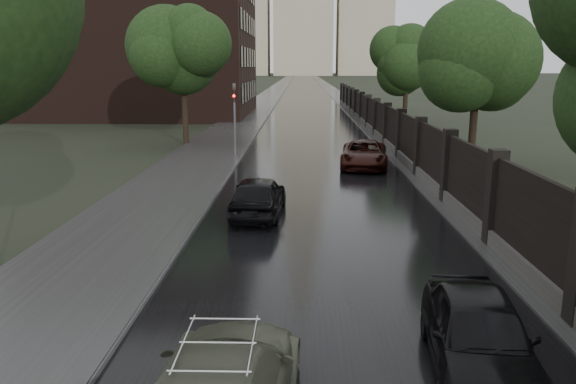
{
  "coord_description": "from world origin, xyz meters",
  "views": [
    {
      "loc": [
        -0.73,
        -5.09,
        4.89
      ],
      "look_at": [
        -1.09,
        9.99,
        1.5
      ],
      "focal_mm": 35.0,
      "sensor_mm": 36.0,
      "label": 1
    }
  ],
  "objects_px": {
    "traffic_light": "(235,114)",
    "car_right_near": "(479,335)",
    "tree_right_b": "(477,65)",
    "tree_left_far": "(183,60)",
    "tree_right_c": "(407,65)",
    "hatchback_left": "(258,196)",
    "car_right_far": "(364,154)"
  },
  "relations": [
    {
      "from": "tree_left_far",
      "to": "car_right_far",
      "type": "distance_m",
      "value": 13.7
    },
    {
      "from": "tree_right_c",
      "to": "traffic_light",
      "type": "xyz_separation_m",
      "value": [
        -11.8,
        -15.01,
        -2.55
      ]
    },
    {
      "from": "car_right_near",
      "to": "car_right_far",
      "type": "xyz_separation_m",
      "value": [
        0.23,
        19.03,
        -0.02
      ]
    },
    {
      "from": "tree_right_b",
      "to": "car_right_near",
      "type": "xyz_separation_m",
      "value": [
        -5.36,
        -18.73,
        -4.27
      ]
    },
    {
      "from": "tree_right_b",
      "to": "traffic_light",
      "type": "distance_m",
      "value": 12.44
    },
    {
      "from": "tree_right_c",
      "to": "traffic_light",
      "type": "distance_m",
      "value": 19.26
    },
    {
      "from": "tree_right_b",
      "to": "traffic_light",
      "type": "xyz_separation_m",
      "value": [
        -11.8,
        2.99,
        -2.55
      ]
    },
    {
      "from": "tree_left_far",
      "to": "tree_right_c",
      "type": "bearing_deg",
      "value": 32.83
    },
    {
      "from": "hatchback_left",
      "to": "car_right_near",
      "type": "bearing_deg",
      "value": 117.07
    },
    {
      "from": "tree_left_far",
      "to": "traffic_light",
      "type": "height_order",
      "value": "tree_left_far"
    },
    {
      "from": "car_right_far",
      "to": "hatchback_left",
      "type": "bearing_deg",
      "value": -109.19
    },
    {
      "from": "traffic_light",
      "to": "tree_right_b",
      "type": "bearing_deg",
      "value": -14.24
    },
    {
      "from": "tree_left_far",
      "to": "car_right_near",
      "type": "xyz_separation_m",
      "value": [
        10.14,
        -26.73,
        -4.57
      ]
    },
    {
      "from": "traffic_light",
      "to": "tree_right_c",
      "type": "bearing_deg",
      "value": 51.82
    },
    {
      "from": "hatchback_left",
      "to": "car_right_far",
      "type": "relative_size",
      "value": 0.85
    },
    {
      "from": "tree_right_c",
      "to": "tree_left_far",
      "type": "bearing_deg",
      "value": -147.17
    },
    {
      "from": "tree_right_b",
      "to": "hatchback_left",
      "type": "height_order",
      "value": "tree_right_b"
    },
    {
      "from": "hatchback_left",
      "to": "car_right_far",
      "type": "distance_m",
      "value": 10.36
    },
    {
      "from": "tree_right_c",
      "to": "car_right_near",
      "type": "height_order",
      "value": "tree_right_c"
    },
    {
      "from": "tree_right_b",
      "to": "traffic_light",
      "type": "bearing_deg",
      "value": 165.76
    },
    {
      "from": "traffic_light",
      "to": "car_right_near",
      "type": "distance_m",
      "value": 22.72
    },
    {
      "from": "tree_left_far",
      "to": "car_right_near",
      "type": "height_order",
      "value": "tree_left_far"
    },
    {
      "from": "traffic_light",
      "to": "hatchback_left",
      "type": "xyz_separation_m",
      "value": [
        2.15,
        -12.01,
        -1.71
      ]
    },
    {
      "from": "tree_right_b",
      "to": "tree_left_far",
      "type": "bearing_deg",
      "value": 152.7
    },
    {
      "from": "tree_right_c",
      "to": "traffic_light",
      "type": "bearing_deg",
      "value": -128.18
    },
    {
      "from": "tree_right_b",
      "to": "hatchback_left",
      "type": "relative_size",
      "value": 1.73
    },
    {
      "from": "tree_right_c",
      "to": "hatchback_left",
      "type": "xyz_separation_m",
      "value": [
        -9.65,
        -27.02,
        -4.26
      ]
    },
    {
      "from": "tree_left_far",
      "to": "tree_right_b",
      "type": "relative_size",
      "value": 1.05
    },
    {
      "from": "tree_right_b",
      "to": "tree_right_c",
      "type": "relative_size",
      "value": 1.0
    },
    {
      "from": "traffic_light",
      "to": "car_right_near",
      "type": "relative_size",
      "value": 1.01
    },
    {
      "from": "tree_right_b",
      "to": "car_right_near",
      "type": "relative_size",
      "value": 1.77
    },
    {
      "from": "car_right_near",
      "to": "car_right_far",
      "type": "height_order",
      "value": "car_right_near"
    }
  ]
}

